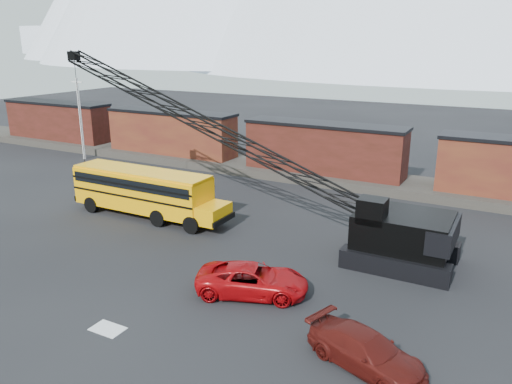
{
  "coord_description": "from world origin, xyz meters",
  "views": [
    {
      "loc": [
        14.46,
        -16.99,
        11.42
      ],
      "look_at": [
        1.34,
        7.38,
        3.0
      ],
      "focal_mm": 35.0,
      "sensor_mm": 36.0,
      "label": 1
    }
  ],
  "objects_px": {
    "red_pickup": "(252,280)",
    "crawler_crane": "(228,138)",
    "school_bus": "(146,191)",
    "maroon_suv": "(366,351)"
  },
  "relations": [
    {
      "from": "maroon_suv",
      "to": "school_bus",
      "type": "bearing_deg",
      "value": 82.57
    },
    {
      "from": "school_bus",
      "to": "crawler_crane",
      "type": "relative_size",
      "value": 0.45
    },
    {
      "from": "school_bus",
      "to": "red_pickup",
      "type": "relative_size",
      "value": 2.24
    },
    {
      "from": "crawler_crane",
      "to": "maroon_suv",
      "type": "bearing_deg",
      "value": -39.53
    },
    {
      "from": "red_pickup",
      "to": "crawler_crane",
      "type": "bearing_deg",
      "value": 18.53
    },
    {
      "from": "red_pickup",
      "to": "maroon_suv",
      "type": "bearing_deg",
      "value": -134.61
    },
    {
      "from": "school_bus",
      "to": "crawler_crane",
      "type": "bearing_deg",
      "value": 5.37
    },
    {
      "from": "maroon_suv",
      "to": "crawler_crane",
      "type": "relative_size",
      "value": 0.18
    },
    {
      "from": "red_pickup",
      "to": "school_bus",
      "type": "bearing_deg",
      "value": 41.9
    },
    {
      "from": "red_pickup",
      "to": "maroon_suv",
      "type": "height_order",
      "value": "red_pickup"
    }
  ]
}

